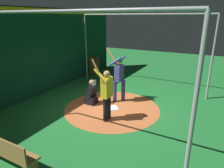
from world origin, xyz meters
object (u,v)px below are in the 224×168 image
home_plate (112,108)px  batter (119,75)px  bench (4,150)px  visitor (107,92)px  bat_rack (92,66)px  catcher (92,94)px

home_plate → batter: (-0.09, 0.74, 1.08)m
home_plate → bench: (-0.62, -3.85, 0.43)m
home_plate → batter: batter is taller
home_plate → visitor: 1.31m
batter → bench: 4.66m
home_plate → batter: 1.31m
visitor → bat_rack: size_ratio=1.92×
home_plate → visitor: bearing=-72.8°
catcher → bat_rack: bat_rack is taller
visitor → home_plate: bearing=107.4°
visitor → bat_rack: visitor is taller
batter → visitor: 1.63m
home_plate → bat_rack: 4.91m
home_plate → catcher: size_ratio=0.43×
home_plate → batter: size_ratio=0.20×
batter → visitor: size_ratio=1.05×
home_plate → bench: size_ratio=0.24×
batter → bench: size_ratio=1.23×
catcher → bench: catcher is taller
home_plate → catcher: 0.95m
bat_rack → bench: size_ratio=0.61×
home_plate → bat_rack: (-3.30, 3.60, 0.48)m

